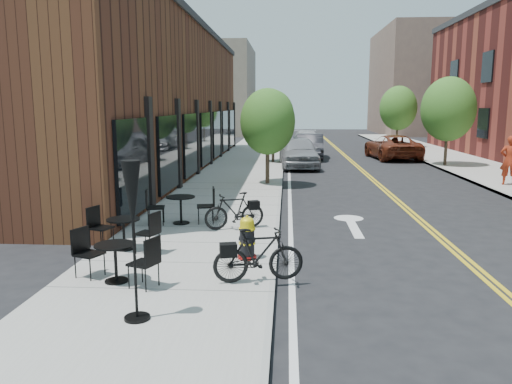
{
  "coord_description": "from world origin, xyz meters",
  "views": [
    {
      "loc": [
        0.19,
        -11.03,
        3.23
      ],
      "look_at": [
        -0.62,
        1.82,
        1.0
      ],
      "focal_mm": 35.0,
      "sensor_mm": 36.0,
      "label": 1
    }
  ],
  "objects": [
    {
      "name": "building_near",
      "position": [
        -6.5,
        14.0,
        3.5
      ],
      "size": [
        5.0,
        28.0,
        7.0
      ],
      "primitive_type": "cube",
      "color": "#422115",
      "rests_on": "ground"
    },
    {
      "name": "bg_building_left",
      "position": [
        -8.0,
        48.0,
        5.0
      ],
      "size": [
        8.0,
        14.0,
        10.0
      ],
      "primitive_type": "cube",
      "color": "#726656",
      "rests_on": "ground"
    },
    {
      "name": "tree_near_d",
      "position": [
        -0.6,
        33.0,
        2.79
      ],
      "size": [
        2.4,
        2.4,
        4.11
      ],
      "color": "#382B1E",
      "rests_on": "sidewalk_near"
    },
    {
      "name": "bistro_set_b",
      "position": [
        -3.36,
        -0.66,
        0.57
      ],
      "size": [
        1.7,
        0.94,
        0.89
      ],
      "rotation": [
        0.0,
        0.0,
        -0.34
      ],
      "color": "black",
      "rests_on": "sidewalk_near"
    },
    {
      "name": "patio_umbrella",
      "position": [
        -2.0,
        -4.22,
        1.81
      ],
      "size": [
        0.38,
        0.38,
        2.36
      ],
      "color": "black",
      "rests_on": "sidewalk_near"
    },
    {
      "name": "ground",
      "position": [
        0.0,
        0.0,
        0.0
      ],
      "size": [
        120.0,
        120.0,
        0.0
      ],
      "primitive_type": "plane",
      "color": "black",
      "rests_on": "ground"
    },
    {
      "name": "fire_hydrant",
      "position": [
        -0.62,
        -1.14,
        0.55
      ],
      "size": [
        0.49,
        0.49,
        0.9
      ],
      "rotation": [
        0.0,
        0.0,
        -0.32
      ],
      "color": "maroon",
      "rests_on": "sidewalk_near"
    },
    {
      "name": "parked_car_a",
      "position": [
        0.8,
        15.34,
        0.83
      ],
      "size": [
        2.23,
        4.96,
        1.65
      ],
      "primitive_type": "imported",
      "rotation": [
        0.0,
        0.0,
        0.06
      ],
      "color": "gray",
      "rests_on": "ground"
    },
    {
      "name": "tree_far_b",
      "position": [
        8.6,
        16.0,
        3.06
      ],
      "size": [
        2.8,
        2.8,
        4.62
      ],
      "color": "#382B1E",
      "rests_on": "sidewalk_far"
    },
    {
      "name": "sidewalk_near",
      "position": [
        -2.0,
        10.0,
        0.06
      ],
      "size": [
        4.0,
        70.0,
        0.12
      ],
      "primitive_type": "cube",
      "color": "#9E9B93",
      "rests_on": "ground"
    },
    {
      "name": "bicycle_right",
      "position": [
        -0.3,
        -2.5,
        0.61
      ],
      "size": [
        1.7,
        0.84,
        0.98
      ],
      "primitive_type": "imported",
      "rotation": [
        0.0,
        0.0,
        1.81
      ],
      "color": "black",
      "rests_on": "sidewalk_near"
    },
    {
      "name": "parked_car_b",
      "position": [
        1.6,
        19.92,
        0.76
      ],
      "size": [
        1.83,
        4.69,
        1.52
      ],
      "primitive_type": "imported",
      "rotation": [
        0.0,
        0.0,
        -0.05
      ],
      "color": "black",
      "rests_on": "ground"
    },
    {
      "name": "bistro_set_c",
      "position": [
        -2.63,
        1.84,
        0.6
      ],
      "size": [
        1.82,
        0.9,
        0.96
      ],
      "rotation": [
        0.0,
        0.0,
        0.19
      ],
      "color": "black",
      "rests_on": "sidewalk_near"
    },
    {
      "name": "tree_near_b",
      "position": [
        -0.6,
        17.0,
        2.71
      ],
      "size": [
        2.3,
        2.3,
        3.98
      ],
      "color": "#382B1E",
      "rests_on": "sidewalk_near"
    },
    {
      "name": "parked_car_c",
      "position": [
        1.6,
        26.13,
        0.71
      ],
      "size": [
        2.05,
        4.94,
        1.43
      ],
      "primitive_type": "imported",
      "rotation": [
        0.0,
        0.0,
        0.01
      ],
      "color": "#B5B5BA",
      "rests_on": "ground"
    },
    {
      "name": "bg_building_right",
      "position": [
        16.0,
        50.0,
        6.0
      ],
      "size": [
        10.0,
        16.0,
        12.0
      ],
      "primitive_type": "cube",
      "color": "brown",
      "rests_on": "ground"
    },
    {
      "name": "tree_near_a",
      "position": [
        -0.6,
        9.0,
        2.6
      ],
      "size": [
        2.2,
        2.2,
        3.81
      ],
      "color": "#382B1E",
      "rests_on": "sidewalk_near"
    },
    {
      "name": "bistro_set_a",
      "position": [
        -2.84,
        -2.67,
        0.57
      ],
      "size": [
        1.7,
        1.03,
        0.9
      ],
      "rotation": [
        0.0,
        0.0,
        -0.39
      ],
      "color": "black",
      "rests_on": "sidewalk_near"
    },
    {
      "name": "bicycle_left",
      "position": [
        -1.14,
        1.36,
        0.59
      ],
      "size": [
        1.62,
        0.98,
        0.94
      ],
      "primitive_type": "imported",
      "rotation": [
        0.0,
        0.0,
        -1.2
      ],
      "color": "black",
      "rests_on": "sidewalk_near"
    },
    {
      "name": "tree_far_c",
      "position": [
        8.6,
        28.0,
        3.06
      ],
      "size": [
        2.8,
        2.8,
        4.62
      ],
      "color": "#382B1E",
      "rests_on": "sidewalk_far"
    },
    {
      "name": "tree_near_c",
      "position": [
        -0.6,
        25.0,
        2.53
      ],
      "size": [
        2.1,
        2.1,
        3.67
      ],
      "color": "#382B1E",
      "rests_on": "sidewalk_near"
    },
    {
      "name": "pedestrian",
      "position": [
        9.01,
        9.23,
        1.1
      ],
      "size": [
        0.83,
        0.69,
        1.96
      ],
      "primitive_type": "imported",
      "rotation": [
        0.0,
        0.0,
        2.78
      ],
      "color": "maroon",
      "rests_on": "sidewalk_far"
    },
    {
      "name": "parked_car_far",
      "position": [
        6.63,
        20.07,
        0.74
      ],
      "size": [
        2.95,
        5.54,
        1.48
      ],
      "primitive_type": "imported",
      "rotation": [
        0.0,
        0.0,
        3.24
      ],
      "color": "maroon",
      "rests_on": "ground"
    }
  ]
}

